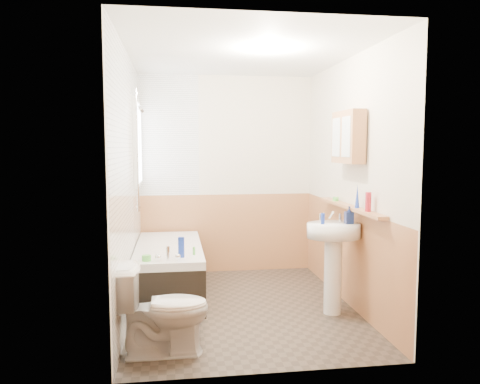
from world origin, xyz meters
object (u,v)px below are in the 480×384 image
sink (333,249)px  pine_shelf (349,207)px  bathtub (169,269)px  medicine_cabinet (348,137)px  toilet (163,310)px

sink → pine_shelf: (0.20, 0.12, 0.39)m
bathtub → medicine_cabinet: (1.74, -0.68, 1.42)m
bathtub → toilet: (-0.03, -1.49, 0.07)m
sink → bathtub: bearing=166.3°
bathtub → toilet: 1.49m
medicine_cabinet → sink: bearing=-141.9°
toilet → sink: sink is taller
toilet → pine_shelf: size_ratio=0.47×
sink → pine_shelf: pine_shelf is taller
bathtub → pine_shelf: 2.04m
sink → toilet: bearing=-143.4°
sink → medicine_cabinet: 1.09m
pine_shelf → medicine_cabinet: (-0.03, 0.01, 0.68)m
bathtub → sink: sink is taller
sink → medicine_cabinet: (0.17, 0.14, 1.07)m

